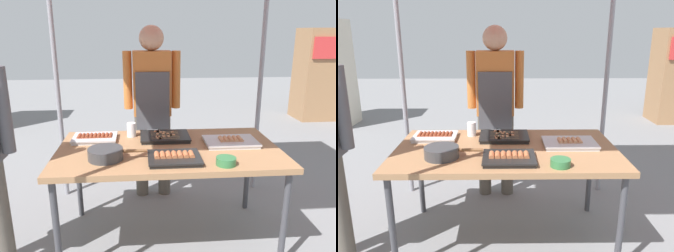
# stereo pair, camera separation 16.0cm
# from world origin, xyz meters

# --- Properties ---
(ground_plane) EXTENTS (18.00, 18.00, 0.00)m
(ground_plane) POSITION_xyz_m (0.00, 0.00, 0.00)
(ground_plane) COLOR slate
(stall_table) EXTENTS (1.60, 0.90, 0.75)m
(stall_table) POSITION_xyz_m (0.00, 0.00, 0.70)
(stall_table) COLOR #9E724C
(stall_table) RESTS_ON ground
(tray_grilled_sausages) EXTENTS (0.34, 0.28, 0.05)m
(tray_grilled_sausages) POSITION_xyz_m (0.02, -0.25, 0.77)
(tray_grilled_sausages) COLOR black
(tray_grilled_sausages) RESTS_ON stall_table
(tray_meat_skewers) EXTENTS (0.38, 0.29, 0.04)m
(tray_meat_skewers) POSITION_xyz_m (-0.01, 0.21, 0.77)
(tray_meat_skewers) COLOR black
(tray_meat_skewers) RESTS_ON stall_table
(tray_pork_links) EXTENTS (0.33, 0.24, 0.05)m
(tray_pork_links) POSITION_xyz_m (-0.55, 0.22, 0.77)
(tray_pork_links) COLOR silver
(tray_pork_links) RESTS_ON stall_table
(tray_spring_rolls) EXTENTS (0.39, 0.28, 0.05)m
(tray_spring_rolls) POSITION_xyz_m (0.47, 0.04, 0.77)
(tray_spring_rolls) COLOR silver
(tray_spring_rolls) RESTS_ON stall_table
(cooking_wok) EXTENTS (0.39, 0.23, 0.08)m
(cooking_wok) POSITION_xyz_m (-0.43, -0.19, 0.79)
(cooking_wok) COLOR #38383A
(cooking_wok) RESTS_ON stall_table
(condiment_bowl) EXTENTS (0.13, 0.13, 0.05)m
(condiment_bowl) POSITION_xyz_m (0.34, -0.35, 0.77)
(condiment_bowl) COLOR #33723F
(condiment_bowl) RESTS_ON stall_table
(drink_cup_near_edge) EXTENTS (0.07, 0.07, 0.11)m
(drink_cup_near_edge) POSITION_xyz_m (-0.27, 0.29, 0.81)
(drink_cup_near_edge) COLOR white
(drink_cup_near_edge) RESTS_ON stall_table
(vendor_woman) EXTENTS (0.52, 0.23, 1.62)m
(vendor_woman) POSITION_xyz_m (-0.09, 0.74, 0.96)
(vendor_woman) COLOR #595147
(vendor_woman) RESTS_ON ground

